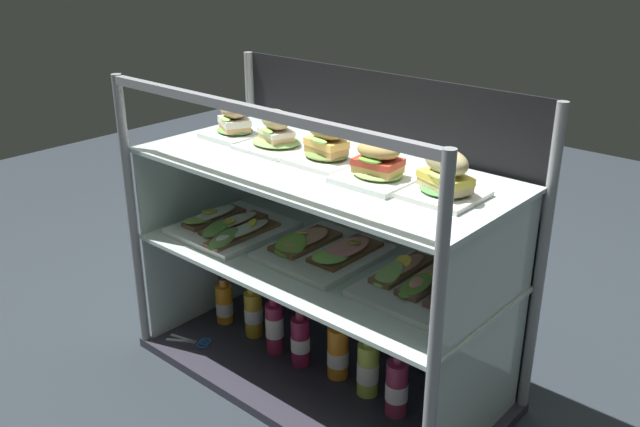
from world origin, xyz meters
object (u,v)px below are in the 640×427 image
plated_roll_sandwich_near_right_corner (326,148)px  juice_bottle_front_fourth (338,352)px  juice_bottle_front_left_end (275,326)px  juice_bottle_tucked_behind (368,367)px  open_sandwich_tray_far_left (323,249)px  juice_bottle_near_post (397,387)px  plated_roll_sandwich_right_of_center (378,167)px  plated_roll_sandwich_near_left_corner (276,135)px  plated_roll_sandwich_far_left (234,124)px  kitchen_scissors (199,342)px  juice_bottle_back_center (254,311)px  open_sandwich_tray_left_of_center (230,226)px  juice_bottle_front_right_end (300,340)px  juice_bottle_front_second (224,304)px  plated_roll_sandwich_center (445,178)px  open_sandwich_tray_near_left_corner (427,284)px

plated_roll_sandwich_near_right_corner → juice_bottle_front_fourth: bearing=-18.7°
juice_bottle_front_left_end → juice_bottle_tucked_behind: juice_bottle_front_left_end is taller
open_sandwich_tray_far_left → juice_bottle_near_post: size_ratio=1.45×
plated_roll_sandwich_near_right_corner → juice_bottle_near_post: 0.71m
plated_roll_sandwich_right_of_center → juice_bottle_near_post: (0.11, -0.02, -0.63)m
plated_roll_sandwich_near_left_corner → plated_roll_sandwich_right_of_center: size_ratio=1.02×
plated_roll_sandwich_near_left_corner → juice_bottle_tucked_behind: size_ratio=0.88×
plated_roll_sandwich_far_left → kitchen_scissors: 0.75m
juice_bottle_back_center → juice_bottle_near_post: size_ratio=0.91×
plated_roll_sandwich_far_left → open_sandwich_tray_left_of_center: 0.33m
plated_roll_sandwich_far_left → open_sandwich_tray_left_of_center: bearing=-60.2°
plated_roll_sandwich_far_left → juice_bottle_front_right_end: size_ratio=0.79×
kitchen_scissors → juice_bottle_near_post: bearing=11.5°
plated_roll_sandwich_near_right_corner → open_sandwich_tray_far_left: (-0.00, -0.01, -0.32)m
plated_roll_sandwich_near_left_corner → juice_bottle_front_second: size_ratio=1.09×
plated_roll_sandwich_center → juice_bottle_front_second: bearing=-178.3°
juice_bottle_near_post → plated_roll_sandwich_near_right_corner: bearing=170.6°
plated_roll_sandwich_near_right_corner → open_sandwich_tray_left_of_center: size_ratio=0.53×
plated_roll_sandwich_center → kitchen_scissors: 1.10m
plated_roll_sandwich_right_of_center → juice_bottle_front_left_end: bearing=-175.8°
juice_bottle_front_second → juice_bottle_front_right_end: bearing=-2.0°
plated_roll_sandwich_near_left_corner → kitchen_scissors: 0.77m
juice_bottle_back_center → juice_bottle_tucked_behind: juice_bottle_tucked_behind is taller
juice_bottle_front_fourth → kitchen_scissors: size_ratio=1.36×
plated_roll_sandwich_far_left → juice_bottle_front_fourth: size_ratio=0.78×
plated_roll_sandwich_far_left → juice_bottle_back_center: bearing=-18.7°
plated_roll_sandwich_far_left → open_sandwich_tray_far_left: 0.50m
plated_roll_sandwich_right_of_center → open_sandwich_tray_far_left: (-0.21, 0.02, -0.31)m
plated_roll_sandwich_right_of_center → juice_bottle_front_right_end: 0.69m
plated_roll_sandwich_near_right_corner → plated_roll_sandwich_center: (0.40, -0.02, 0.01)m
plated_roll_sandwich_near_right_corner → juice_bottle_near_post: bearing=-9.4°
open_sandwich_tray_left_of_center → juice_bottle_front_right_end: size_ratio=1.62×
open_sandwich_tray_left_of_center → kitchen_scissors: (-0.05, -0.12, -0.41)m
juice_bottle_front_second → juice_bottle_near_post: size_ratio=0.77×
plated_roll_sandwich_center → juice_bottle_near_post: (-0.09, -0.04, -0.64)m
juice_bottle_front_right_end → juice_bottle_near_post: size_ratio=0.94×
plated_roll_sandwich_near_left_corner → open_sandwich_tray_left_of_center: 0.35m
juice_bottle_back_center → kitchen_scissors: 0.21m
juice_bottle_front_left_end → open_sandwich_tray_far_left: bearing=16.3°
juice_bottle_front_second → juice_bottle_near_post: (0.76, -0.01, 0.02)m
plated_roll_sandwich_center → juice_bottle_front_left_end: size_ratio=0.78×
plated_roll_sandwich_near_right_corner → plated_roll_sandwich_right_of_center: bearing=-8.5°
juice_bottle_front_right_end → juice_bottle_near_post: 0.37m
plated_roll_sandwich_center → open_sandwich_tray_near_left_corner: bearing=150.1°
plated_roll_sandwich_near_left_corner → juice_bottle_back_center: plated_roll_sandwich_near_left_corner is taller
plated_roll_sandwich_near_left_corner → plated_roll_sandwich_center: bearing=-1.9°
plated_roll_sandwich_near_left_corner → plated_roll_sandwich_near_right_corner: size_ratio=1.05×
plated_roll_sandwich_near_right_corner → juice_bottle_front_second: bearing=-174.6°
plated_roll_sandwich_far_left → open_sandwich_tray_left_of_center: (0.05, -0.08, -0.32)m
open_sandwich_tray_left_of_center → juice_bottle_near_post: size_ratio=1.52×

